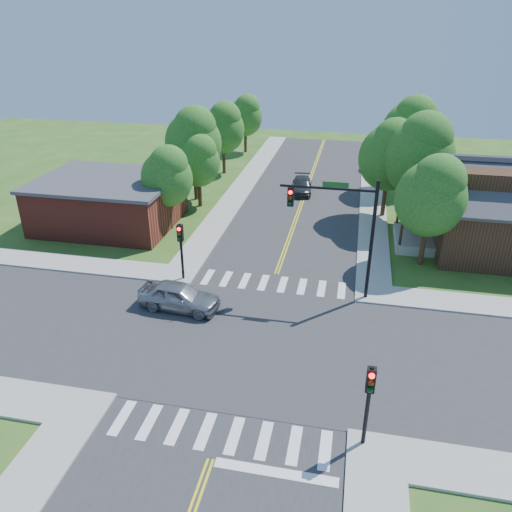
% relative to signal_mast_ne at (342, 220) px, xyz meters
% --- Properties ---
extents(ground, '(100.00, 100.00, 0.00)m').
position_rel_signal_mast_ne_xyz_m(ground, '(-3.91, -5.59, -4.85)').
color(ground, '#29561B').
rests_on(ground, ground).
extents(road_ns, '(10.00, 90.00, 0.04)m').
position_rel_signal_mast_ne_xyz_m(road_ns, '(-3.91, -5.59, -4.83)').
color(road_ns, '#2D2D30').
rests_on(road_ns, ground).
extents(road_ew, '(90.00, 10.00, 0.04)m').
position_rel_signal_mast_ne_xyz_m(road_ew, '(-3.91, -5.59, -4.83)').
color(road_ew, '#2D2D30').
rests_on(road_ew, ground).
extents(intersection_patch, '(10.20, 10.20, 0.06)m').
position_rel_signal_mast_ne_xyz_m(intersection_patch, '(-3.91, -5.59, -4.85)').
color(intersection_patch, '#2D2D30').
rests_on(intersection_patch, ground).
extents(sidewalk_ne, '(40.00, 40.00, 0.14)m').
position_rel_signal_mast_ne_xyz_m(sidewalk_ne, '(11.90, 10.23, -4.78)').
color(sidewalk_ne, '#9E9B93').
rests_on(sidewalk_ne, ground).
extents(sidewalk_nw, '(40.00, 40.00, 0.14)m').
position_rel_signal_mast_ne_xyz_m(sidewalk_nw, '(-19.73, 10.23, -4.78)').
color(sidewalk_nw, '#9E9B93').
rests_on(sidewalk_nw, ground).
extents(crosswalk_north, '(8.85, 2.00, 0.01)m').
position_rel_signal_mast_ne_xyz_m(crosswalk_north, '(-3.91, 0.61, -4.80)').
color(crosswalk_north, white).
rests_on(crosswalk_north, ground).
extents(crosswalk_south, '(8.85, 2.00, 0.01)m').
position_rel_signal_mast_ne_xyz_m(crosswalk_south, '(-3.91, -11.79, -4.80)').
color(crosswalk_south, white).
rests_on(crosswalk_south, ground).
extents(centerline, '(0.30, 90.00, 0.01)m').
position_rel_signal_mast_ne_xyz_m(centerline, '(-3.91, -5.59, -4.80)').
color(centerline, yellow).
rests_on(centerline, ground).
extents(stop_bar, '(4.60, 0.45, 0.09)m').
position_rel_signal_mast_ne_xyz_m(stop_bar, '(-1.41, -13.19, -4.85)').
color(stop_bar, white).
rests_on(stop_bar, ground).
extents(signal_mast_ne, '(5.30, 0.42, 7.20)m').
position_rel_signal_mast_ne_xyz_m(signal_mast_ne, '(0.00, 0.00, 0.00)').
color(signal_mast_ne, black).
rests_on(signal_mast_ne, ground).
extents(signal_pole_se, '(0.34, 0.42, 3.80)m').
position_rel_signal_mast_ne_xyz_m(signal_pole_se, '(1.69, -11.21, -2.19)').
color(signal_pole_se, black).
rests_on(signal_pole_se, ground).
extents(signal_pole_nw, '(0.34, 0.42, 3.80)m').
position_rel_signal_mast_ne_xyz_m(signal_pole_nw, '(-9.51, -0.01, -2.19)').
color(signal_pole_nw, black).
rests_on(signal_pole_nw, ground).
extents(building_nw, '(10.40, 8.40, 3.73)m').
position_rel_signal_mast_ne_xyz_m(building_nw, '(-18.11, 7.61, -2.97)').
color(building_nw, maroon).
rests_on(building_nw, ground).
extents(tree_e_a, '(4.42, 4.20, 7.52)m').
position_rel_signal_mast_ne_xyz_m(tree_e_a, '(5.31, 5.25, 0.07)').
color(tree_e_a, '#382314').
rests_on(tree_e_a, ground).
extents(tree_e_b, '(5.22, 4.96, 8.87)m').
position_rel_signal_mast_ne_xyz_m(tree_e_b, '(5.03, 12.08, 0.96)').
color(tree_e_b, '#382314').
rests_on(tree_e_b, ground).
extents(tree_e_c, '(5.12, 4.86, 8.71)m').
position_rel_signal_mast_ne_xyz_m(tree_e_c, '(5.01, 20.80, 0.85)').
color(tree_e_c, '#382314').
rests_on(tree_e_c, ground).
extents(tree_e_d, '(4.17, 3.96, 7.09)m').
position_rel_signal_mast_ne_xyz_m(tree_e_d, '(5.49, 28.90, -0.21)').
color(tree_e_d, '#382314').
rests_on(tree_e_d, ground).
extents(tree_w_a, '(3.86, 3.67, 6.57)m').
position_rel_signal_mast_ne_xyz_m(tree_w_a, '(-13.13, 7.67, -0.55)').
color(tree_w_a, '#382314').
rests_on(tree_w_a, ground).
extents(tree_w_b, '(4.85, 4.61, 8.25)m').
position_rel_signal_mast_ne_xyz_m(tree_w_b, '(-13.22, 14.41, 0.55)').
color(tree_w_b, '#382314').
rests_on(tree_w_b, ground).
extents(tree_w_c, '(4.30, 4.09, 7.31)m').
position_rel_signal_mast_ne_xyz_m(tree_w_c, '(-12.84, 22.68, -0.06)').
color(tree_w_c, '#382314').
rests_on(tree_w_c, ground).
extents(tree_w_d, '(3.95, 3.76, 6.72)m').
position_rel_signal_mast_ne_xyz_m(tree_w_d, '(-12.54, 31.43, -0.45)').
color(tree_w_d, '#382314').
rests_on(tree_w_d, ground).
extents(tree_house, '(4.73, 4.49, 8.04)m').
position_rel_signal_mast_ne_xyz_m(tree_house, '(3.01, 13.44, 0.42)').
color(tree_house, '#382314').
rests_on(tree_house, ground).
extents(tree_bldg, '(3.69, 3.51, 6.28)m').
position_rel_signal_mast_ne_xyz_m(tree_bldg, '(-12.36, 12.85, -0.74)').
color(tree_bldg, '#382314').
rests_on(tree_bldg, ground).
extents(car_silver, '(2.74, 4.98, 1.58)m').
position_rel_signal_mast_ne_xyz_m(car_silver, '(-8.60, -3.23, -4.06)').
color(car_silver, '#9EA0A5').
rests_on(car_silver, ground).
extents(car_dgrey, '(2.63, 4.73, 1.27)m').
position_rel_signal_mast_ne_xyz_m(car_dgrey, '(-4.29, 18.14, -4.21)').
color(car_dgrey, '#303235').
rests_on(car_dgrey, ground).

